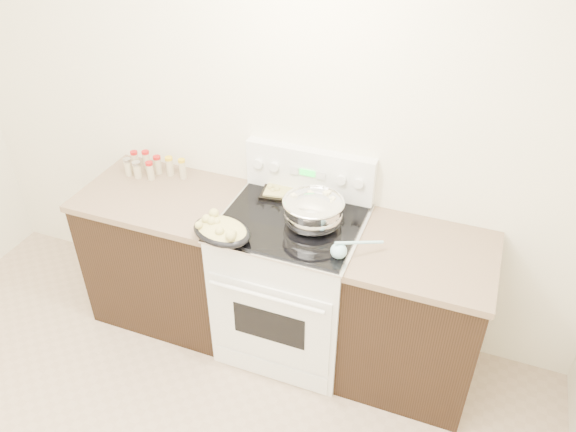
% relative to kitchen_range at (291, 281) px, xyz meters
% --- Properties ---
extents(room_shell, '(4.10, 3.60, 2.75)m').
position_rel_kitchen_range_xyz_m(room_shell, '(-0.35, -1.42, 1.21)').
color(room_shell, white).
rests_on(room_shell, ground).
extents(counter_left, '(0.93, 0.67, 0.92)m').
position_rel_kitchen_range_xyz_m(counter_left, '(-0.83, 0.01, -0.03)').
color(counter_left, black).
rests_on(counter_left, ground).
extents(counter_right, '(0.73, 0.67, 0.92)m').
position_rel_kitchen_range_xyz_m(counter_right, '(0.73, 0.01, -0.03)').
color(counter_right, black).
rests_on(counter_right, ground).
extents(kitchen_range, '(0.78, 0.73, 1.22)m').
position_rel_kitchen_range_xyz_m(kitchen_range, '(0.00, 0.00, 0.00)').
color(kitchen_range, white).
rests_on(kitchen_range, ground).
extents(mixing_bowl, '(0.42, 0.42, 0.19)m').
position_rel_kitchen_range_xyz_m(mixing_bowl, '(0.12, 0.00, 0.53)').
color(mixing_bowl, silver).
rests_on(mixing_bowl, kitchen_range).
extents(roasting_pan, '(0.38, 0.31, 0.12)m').
position_rel_kitchen_range_xyz_m(roasting_pan, '(-0.28, -0.29, 0.50)').
color(roasting_pan, black).
rests_on(roasting_pan, kitchen_range).
extents(baking_sheet, '(0.44, 0.34, 0.06)m').
position_rel_kitchen_range_xyz_m(baking_sheet, '(-0.07, 0.27, 0.47)').
color(baking_sheet, black).
rests_on(baking_sheet, kitchen_range).
extents(wooden_spoon, '(0.11, 0.24, 0.04)m').
position_rel_kitchen_range_xyz_m(wooden_spoon, '(0.09, 0.02, 0.46)').
color(wooden_spoon, '#AA6E4E').
rests_on(wooden_spoon, kitchen_range).
extents(blue_ladle, '(0.24, 0.20, 0.10)m').
position_rel_kitchen_range_xyz_m(blue_ladle, '(0.34, -0.20, 0.49)').
color(blue_ladle, '#9FDCED').
rests_on(blue_ladle, kitchen_range).
extents(spice_jars, '(0.39, 0.15, 0.13)m').
position_rel_kitchen_range_xyz_m(spice_jars, '(-0.99, 0.17, 0.49)').
color(spice_jars, '#BFB28C').
rests_on(spice_jars, counter_left).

